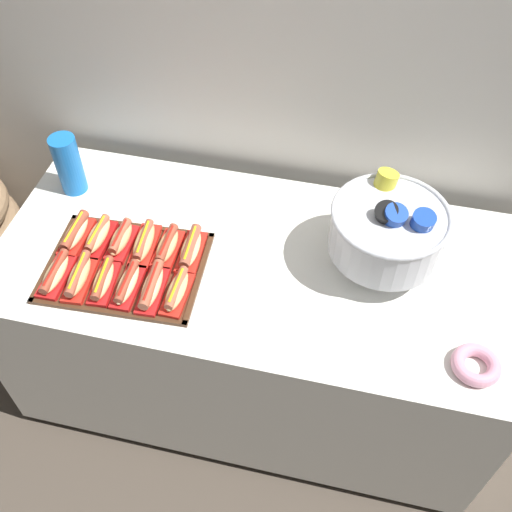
{
  "coord_description": "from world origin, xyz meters",
  "views": [
    {
      "loc": [
        0.28,
        -1.17,
        2.16
      ],
      "look_at": [
        0.01,
        0.01,
        0.75
      ],
      "focal_mm": 41.77,
      "sensor_mm": 36.0,
      "label": 1
    }
  ],
  "objects_px": {
    "hot_dog_4": "(152,287)",
    "hot_dog_6": "(75,233)",
    "hot_dog_3": "(128,284)",
    "hot_dog_9": "(144,243)",
    "hot_dog_8": "(121,239)",
    "hot_dog_0": "(55,274)",
    "hot_dog_11": "(191,249)",
    "hot_dog_10": "(167,246)",
    "hot_dog_1": "(79,277)",
    "punch_bowl": "(388,230)",
    "hot_dog_2": "(103,281)",
    "donut": "(476,365)",
    "hot_dog_7": "(98,237)",
    "buffet_table": "(253,322)",
    "hot_dog_5": "(177,291)",
    "cup_stack": "(69,164)",
    "serving_tray": "(126,268)"
  },
  "relations": [
    {
      "from": "hot_dog_5",
      "to": "hot_dog_11",
      "type": "bearing_deg",
      "value": 92.97
    },
    {
      "from": "buffet_table",
      "to": "hot_dog_8",
      "type": "height_order",
      "value": "hot_dog_8"
    },
    {
      "from": "hot_dog_1",
      "to": "hot_dog_6",
      "type": "relative_size",
      "value": 1.06
    },
    {
      "from": "hot_dog_5",
      "to": "hot_dog_8",
      "type": "bearing_deg",
      "value": 146.71
    },
    {
      "from": "cup_stack",
      "to": "hot_dog_8",
      "type": "bearing_deg",
      "value": -40.44
    },
    {
      "from": "hot_dog_0",
      "to": "hot_dog_4",
      "type": "bearing_deg",
      "value": 2.97
    },
    {
      "from": "buffet_table",
      "to": "hot_dog_5",
      "type": "height_order",
      "value": "hot_dog_5"
    },
    {
      "from": "hot_dog_1",
      "to": "hot_dog_6",
      "type": "bearing_deg",
      "value": 117.41
    },
    {
      "from": "hot_dog_2",
      "to": "hot_dog_6",
      "type": "distance_m",
      "value": 0.22
    },
    {
      "from": "hot_dog_4",
      "to": "hot_dog_7",
      "type": "height_order",
      "value": "same"
    },
    {
      "from": "donut",
      "to": "hot_dog_0",
      "type": "bearing_deg",
      "value": 178.77
    },
    {
      "from": "punch_bowl",
      "to": "hot_dog_9",
      "type": "bearing_deg",
      "value": -171.01
    },
    {
      "from": "punch_bowl",
      "to": "buffet_table",
      "type": "bearing_deg",
      "value": -169.59
    },
    {
      "from": "serving_tray",
      "to": "hot_dog_0",
      "type": "height_order",
      "value": "hot_dog_0"
    },
    {
      "from": "hot_dog_3",
      "to": "punch_bowl",
      "type": "distance_m",
      "value": 0.78
    },
    {
      "from": "hot_dog_4",
      "to": "hot_dog_6",
      "type": "distance_m",
      "value": 0.34
    },
    {
      "from": "hot_dog_3",
      "to": "hot_dog_11",
      "type": "bearing_deg",
      "value": 50.69
    },
    {
      "from": "hot_dog_3",
      "to": "hot_dog_8",
      "type": "distance_m",
      "value": 0.18
    },
    {
      "from": "buffet_table",
      "to": "serving_tray",
      "type": "distance_m",
      "value": 0.53
    },
    {
      "from": "hot_dog_11",
      "to": "hot_dog_10",
      "type": "bearing_deg",
      "value": -177.03
    },
    {
      "from": "hot_dog_3",
      "to": "hot_dog_9",
      "type": "height_order",
      "value": "hot_dog_9"
    },
    {
      "from": "buffet_table",
      "to": "donut",
      "type": "bearing_deg",
      "value": -20.17
    },
    {
      "from": "hot_dog_2",
      "to": "hot_dog_7",
      "type": "bearing_deg",
      "value": 117.41
    },
    {
      "from": "hot_dog_0",
      "to": "donut",
      "type": "distance_m",
      "value": 1.23
    },
    {
      "from": "hot_dog_10",
      "to": "hot_dog_11",
      "type": "relative_size",
      "value": 0.91
    },
    {
      "from": "hot_dog_0",
      "to": "cup_stack",
      "type": "relative_size",
      "value": 0.79
    },
    {
      "from": "donut",
      "to": "hot_dog_10",
      "type": "bearing_deg",
      "value": 167.54
    },
    {
      "from": "hot_dog_7",
      "to": "hot_dog_9",
      "type": "distance_m",
      "value": 0.15
    },
    {
      "from": "hot_dog_0",
      "to": "hot_dog_5",
      "type": "height_order",
      "value": "hot_dog_5"
    },
    {
      "from": "hot_dog_8",
      "to": "buffet_table",
      "type": "bearing_deg",
      "value": 6.56
    },
    {
      "from": "hot_dog_10",
      "to": "hot_dog_11",
      "type": "height_order",
      "value": "hot_dog_11"
    },
    {
      "from": "hot_dog_0",
      "to": "hot_dog_7",
      "type": "height_order",
      "value": "hot_dog_7"
    },
    {
      "from": "hot_dog_3",
      "to": "hot_dog_5",
      "type": "distance_m",
      "value": 0.15
    },
    {
      "from": "hot_dog_7",
      "to": "hot_dog_11",
      "type": "bearing_deg",
      "value": 2.97
    },
    {
      "from": "hot_dog_3",
      "to": "punch_bowl",
      "type": "bearing_deg",
      "value": 21.26
    },
    {
      "from": "serving_tray",
      "to": "hot_dog_4",
      "type": "bearing_deg",
      "value": -33.29
    },
    {
      "from": "hot_dog_3",
      "to": "donut",
      "type": "xyz_separation_m",
      "value": [
        1.0,
        -0.04,
        -0.01
      ]
    },
    {
      "from": "hot_dog_7",
      "to": "punch_bowl",
      "type": "relative_size",
      "value": 0.48
    },
    {
      "from": "hot_dog_4",
      "to": "hot_dog_8",
      "type": "relative_size",
      "value": 1.18
    },
    {
      "from": "hot_dog_1",
      "to": "hot_dog_11",
      "type": "distance_m",
      "value": 0.34
    },
    {
      "from": "hot_dog_1",
      "to": "punch_bowl",
      "type": "distance_m",
      "value": 0.92
    },
    {
      "from": "hot_dog_4",
      "to": "hot_dog_7",
      "type": "bearing_deg",
      "value": 146.71
    },
    {
      "from": "hot_dog_11",
      "to": "cup_stack",
      "type": "height_order",
      "value": "cup_stack"
    },
    {
      "from": "serving_tray",
      "to": "donut",
      "type": "distance_m",
      "value": 1.05
    },
    {
      "from": "hot_dog_2",
      "to": "hot_dog_3",
      "type": "bearing_deg",
      "value": 2.97
    },
    {
      "from": "hot_dog_9",
      "to": "cup_stack",
      "type": "bearing_deg",
      "value": 146.99
    },
    {
      "from": "hot_dog_4",
      "to": "hot_dog_1",
      "type": "bearing_deg",
      "value": -177.03
    },
    {
      "from": "hot_dog_11",
      "to": "cup_stack",
      "type": "distance_m",
      "value": 0.53
    },
    {
      "from": "hot_dog_0",
      "to": "hot_dog_5",
      "type": "bearing_deg",
      "value": 2.97
    },
    {
      "from": "hot_dog_5",
      "to": "cup_stack",
      "type": "distance_m",
      "value": 0.62
    }
  ]
}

